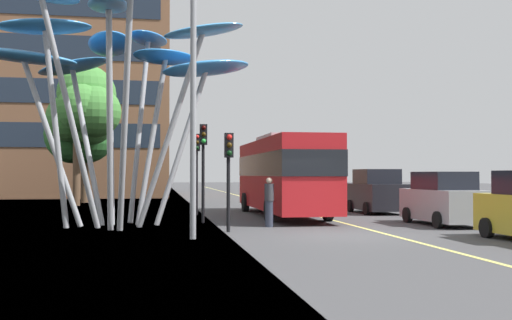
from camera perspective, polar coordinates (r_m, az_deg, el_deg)
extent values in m
cube|color=#424244|center=(19.13, 8.18, -7.18)|extent=(120.00, 240.00, 0.10)
cube|color=#E0D666|center=(19.62, 12.27, -6.88)|extent=(0.16, 144.00, 0.01)
cube|color=red|center=(27.35, 2.55, -1.38)|extent=(2.46, 11.23, 3.06)
cube|color=black|center=(27.35, 2.55, -0.48)|extent=(2.49, 11.34, 0.98)
cube|color=yellow|center=(32.83, 0.57, 0.78)|extent=(1.33, 0.10, 0.36)
cube|color=#B2B2B7|center=(27.40, 2.55, 2.08)|extent=(1.83, 3.93, 0.24)
cylinder|color=black|center=(31.04, 3.43, -3.96)|extent=(0.28, 0.96, 0.96)
cylinder|color=black|center=(30.60, -1.01, -4.00)|extent=(0.28, 0.96, 0.96)
cylinder|color=black|center=(24.69, 6.80, -4.63)|extent=(0.28, 0.96, 0.96)
cylinder|color=black|center=(24.13, 1.24, -4.71)|extent=(0.28, 0.96, 0.96)
cylinder|color=#9EA0A5|center=(23.05, -6.99, 1.39)|extent=(2.12, 0.72, 6.05)
ellipsoid|color=#388EDB|center=(23.68, -4.69, 8.60)|extent=(3.74, 2.29, 1.16)
cylinder|color=#9EA0A5|center=(23.29, -9.77, 1.92)|extent=(1.29, 0.93, 6.47)
ellipsoid|color=#2D7FD1|center=(24.02, -8.50, 9.55)|extent=(3.10, 2.66, 0.58)
cylinder|color=#9EA0A5|center=(25.00, -10.91, 3.09)|extent=(0.90, 2.17, 7.69)
ellipsoid|color=#2D7FD1|center=(26.51, -10.11, 11.18)|extent=(2.25, 3.22, 0.39)
cylinder|color=#9EA0A5|center=(24.06, -13.53, 2.66)|extent=(0.49, 2.08, 7.18)
ellipsoid|color=#2D7FD1|center=(25.48, -13.64, 10.54)|extent=(2.18, 3.79, 0.71)
cylinder|color=#9EA0A5|center=(23.88, -15.68, 1.49)|extent=(1.60, 1.88, 6.18)
ellipsoid|color=#4299E0|center=(25.08, -16.96, 8.39)|extent=(4.00, 4.34, 0.51)
cylinder|color=#9EA0A5|center=(23.04, -18.73, 1.66)|extent=(2.33, 0.54, 6.22)
ellipsoid|color=#4299E0|center=(23.75, -21.16, 9.08)|extent=(4.20, 2.24, 0.88)
cylinder|color=#9EA0A5|center=(22.36, -18.37, 2.92)|extent=(0.99, 0.37, 7.09)
ellipsoid|color=#388EDB|center=(22.89, -19.30, 11.78)|extent=(3.38, 1.74, 0.79)
cylinder|color=#9EA0A5|center=(21.60, -17.16, 4.19)|extent=(2.05, 1.63, 7.97)
cylinder|color=#9EA0A5|center=(20.60, -13.63, 3.61)|extent=(0.21, 1.42, 7.36)
ellipsoid|color=#4CA3E5|center=(20.64, -13.71, 13.95)|extent=(1.34, 3.10, 0.69)
cylinder|color=#9EA0A5|center=(19.97, -12.24, 4.40)|extent=(0.65, 2.25, 7.83)
cylinder|color=#9EA0A5|center=(21.76, -8.03, 2.86)|extent=(2.47, 1.00, 7.04)
ellipsoid|color=#4CA3E5|center=(21.97, -5.01, 12.02)|extent=(3.24, 2.39, 0.68)
cylinder|color=black|center=(19.88, -2.63, -2.14)|extent=(0.12, 0.12, 3.24)
cube|color=black|center=(19.76, -2.57, 1.39)|extent=(0.28, 0.24, 0.80)
sphere|color=red|center=(19.65, -2.53, 2.17)|extent=(0.18, 0.18, 0.18)
sphere|color=#3A2707|center=(19.63, -2.53, 1.41)|extent=(0.18, 0.18, 0.18)
sphere|color=black|center=(19.62, -2.53, 0.65)|extent=(0.18, 0.18, 0.18)
cylinder|color=black|center=(23.70, -5.01, -1.29)|extent=(0.12, 0.12, 3.84)
cube|color=black|center=(23.61, -4.98, 2.40)|extent=(0.28, 0.24, 0.80)
sphere|color=#390706|center=(23.50, -4.95, 3.06)|extent=(0.18, 0.18, 0.18)
sphere|color=#3A2707|center=(23.48, -4.96, 2.42)|extent=(0.18, 0.18, 0.18)
sphere|color=green|center=(23.47, -4.96, 1.79)|extent=(0.18, 0.18, 0.18)
cylinder|color=black|center=(28.25, -5.62, -1.37)|extent=(0.12, 0.12, 3.77)
cube|color=black|center=(28.15, -5.59, 1.65)|extent=(0.28, 0.24, 0.80)
sphere|color=red|center=(28.04, -5.57, 2.20)|extent=(0.18, 0.18, 0.18)
sphere|color=#3A2707|center=(28.02, -5.57, 1.67)|extent=(0.18, 0.18, 0.18)
sphere|color=black|center=(28.01, -5.57, 1.14)|extent=(0.18, 0.18, 0.18)
cylinder|color=black|center=(19.39, 20.93, -5.99)|extent=(0.20, 0.60, 0.60)
cube|color=gray|center=(23.68, 17.28, -4.06)|extent=(1.73, 4.20, 1.15)
cube|color=black|center=(23.66, 17.26, -1.87)|extent=(1.59, 2.31, 0.66)
cylinder|color=black|center=(25.26, 17.71, -4.91)|extent=(0.20, 0.60, 0.60)
cylinder|color=black|center=(24.52, 14.09, -5.04)|extent=(0.20, 0.60, 0.60)
cylinder|color=black|center=(22.98, 20.69, -5.25)|extent=(0.20, 0.60, 0.60)
cylinder|color=black|center=(22.16, 16.80, -5.43)|extent=(0.20, 0.60, 0.60)
cube|color=black|center=(30.00, 11.31, -3.40)|extent=(1.87, 3.88, 1.25)
cube|color=black|center=(29.98, 11.30, -1.54)|extent=(1.72, 2.13, 0.71)
cylinder|color=black|center=(31.48, 12.13, -4.22)|extent=(0.20, 0.60, 0.60)
cylinder|color=black|center=(30.84, 8.88, -4.30)|extent=(0.20, 0.60, 0.60)
cylinder|color=black|center=(29.26, 13.87, -4.43)|extent=(0.20, 0.60, 0.60)
cylinder|color=black|center=(28.57, 10.41, -4.53)|extent=(0.20, 0.60, 0.60)
cylinder|color=gray|center=(17.99, -5.94, 6.90)|extent=(0.18, 0.18, 8.96)
cylinder|color=brown|center=(37.88, -16.57, -1.31)|extent=(0.43, 0.43, 3.77)
sphere|color=#428438|center=(37.53, -14.94, 4.42)|extent=(3.11, 3.11, 3.11)
sphere|color=#428438|center=(39.11, -17.09, 3.82)|extent=(2.99, 2.99, 2.99)
sphere|color=#428438|center=(38.43, -15.23, 3.33)|extent=(2.59, 2.59, 2.59)
sphere|color=#428438|center=(37.46, -16.13, 4.73)|extent=(2.88, 2.88, 2.88)
sphere|color=#428438|center=(39.01, -15.68, 5.99)|extent=(3.60, 3.60, 3.60)
cylinder|color=brown|center=(41.72, -15.85, -1.94)|extent=(0.49, 0.49, 2.85)
sphere|color=#2D6B2D|center=(41.14, -15.58, 2.03)|extent=(3.27, 3.27, 3.27)
sphere|color=#2D6B2D|center=(41.77, -16.65, 3.41)|extent=(3.55, 3.55, 3.55)
sphere|color=#2D6B2D|center=(41.53, -16.84, 2.28)|extent=(3.77, 3.77, 3.77)
sphere|color=#2D6B2D|center=(40.80, -17.55, 3.17)|extent=(2.57, 2.57, 2.57)
cylinder|color=#2D3342|center=(21.79, 1.25, -5.11)|extent=(0.29, 0.29, 0.93)
cylinder|color=#333338|center=(21.75, 1.25, -3.06)|extent=(0.34, 0.34, 0.62)
sphere|color=beige|center=(21.75, 1.25, -1.95)|extent=(0.22, 0.22, 0.22)
cube|color=brown|center=(56.88, -20.42, 8.76)|extent=(23.58, 14.33, 23.56)
cube|color=#1E2838|center=(49.07, -22.08, 2.25)|extent=(22.17, 0.08, 1.89)
cube|color=#1E2838|center=(49.39, -22.05, 6.15)|extent=(22.17, 0.08, 1.89)
cube|color=#1E2838|center=(49.93, -22.02, 9.98)|extent=(22.17, 0.08, 1.89)
cube|color=#1E2838|center=(50.69, -21.98, 13.72)|extent=(22.17, 0.08, 1.89)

